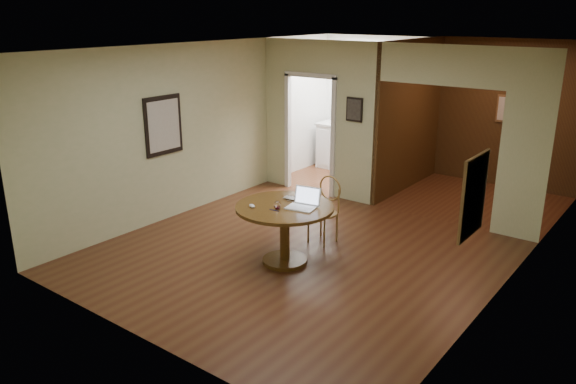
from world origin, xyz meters
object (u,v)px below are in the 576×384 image
Objects in this scene: chair at (326,206)px; dining_table at (285,221)px; closed_laptop at (294,200)px; open_laptop at (304,202)px.

dining_table is at bearing -86.53° from chair.
dining_table is at bearing -93.04° from closed_laptop.
open_laptop is 0.28m from closed_laptop.
chair reaches higher than dining_table.
chair is 2.44× the size of open_laptop.
open_laptop is at bearing 25.18° from dining_table.
open_laptop reaches higher than chair.
open_laptop is at bearing -71.23° from chair.
closed_laptop is (-0.04, -0.71, 0.27)m from chair.
dining_table is 3.22× the size of open_laptop.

